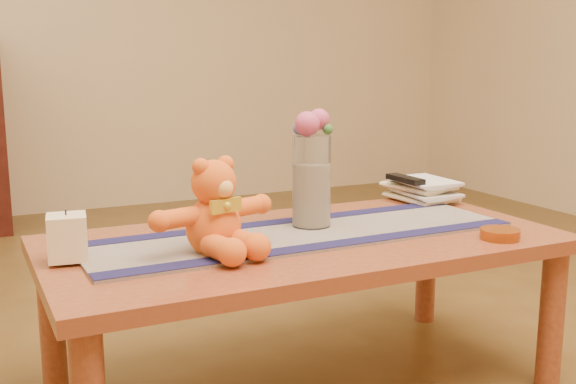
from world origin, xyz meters
name	(u,v)px	position (x,y,z in m)	size (l,w,h in m)	color
coffee_table_top	(304,244)	(0.00, 0.00, 0.43)	(1.40, 0.70, 0.04)	brown
table_leg_fr	(552,319)	(0.64, -0.29, 0.21)	(0.07, 0.07, 0.41)	brown
table_leg_bl	(52,324)	(-0.64, 0.29, 0.21)	(0.07, 0.07, 0.41)	brown
table_leg_br	(426,265)	(0.64, 0.29, 0.21)	(0.07, 0.07, 0.41)	brown
persian_runner	(302,234)	(0.00, 0.02, 0.45)	(1.20, 0.35, 0.01)	#221A4A
runner_border_near	(328,245)	(0.00, -0.13, 0.46)	(1.20, 0.06, 0.00)	#161540
runner_border_far	(279,222)	(0.00, 0.16, 0.46)	(1.20, 0.06, 0.00)	#161540
teddy_bear	(213,207)	(-0.28, -0.05, 0.57)	(0.33, 0.27, 0.22)	orange
pillar_candle	(67,237)	(-0.62, 0.03, 0.51)	(0.09, 0.09, 0.11)	beige
candle_wick	(66,213)	(-0.62, 0.03, 0.57)	(0.00, 0.00, 0.01)	black
glass_vase	(312,181)	(0.06, 0.08, 0.59)	(0.11, 0.11, 0.26)	silver
potpourri_fill	(311,195)	(0.06, 0.08, 0.55)	(0.09, 0.09, 0.18)	beige
rose_left	(307,124)	(0.04, 0.07, 0.75)	(0.07, 0.07, 0.07)	#BF436E
rose_right	(319,119)	(0.09, 0.08, 0.76)	(0.06, 0.06, 0.06)	#BF436E
blue_flower_back	(309,125)	(0.07, 0.11, 0.75)	(0.04, 0.04, 0.04)	#5262B3
blue_flower_side	(299,128)	(0.03, 0.10, 0.74)	(0.04, 0.04, 0.04)	#5262B3
leaf_sprig	(328,129)	(0.10, 0.06, 0.74)	(0.03, 0.03, 0.03)	#33662D
bronze_ball	(223,222)	(-0.21, 0.08, 0.50)	(0.08, 0.08, 0.08)	#4A3A18
book_bottom	(403,200)	(0.50, 0.26, 0.46)	(0.17, 0.22, 0.02)	beige
book_lower	(405,195)	(0.51, 0.25, 0.48)	(0.16, 0.22, 0.02)	beige
book_upper	(401,189)	(0.50, 0.26, 0.50)	(0.17, 0.22, 0.02)	beige
book_top	(405,184)	(0.51, 0.25, 0.52)	(0.16, 0.22, 0.02)	beige
tv_remote	(405,179)	(0.51, 0.25, 0.54)	(0.04, 0.16, 0.02)	black
amber_dish	(500,234)	(0.47, -0.25, 0.46)	(0.11, 0.11, 0.03)	#BF5914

